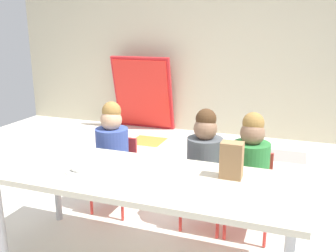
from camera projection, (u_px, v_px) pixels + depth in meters
The scene contains 10 objects.
ground_plane at pixel (164, 215), 3.03m from camera, with size 6.60×5.12×0.02m.
back_wall at pixel (229, 47), 5.03m from camera, with size 6.60×0.10×2.43m, color beige.
craft_table at pixel (143, 183), 2.24m from camera, with size 1.90×0.70×0.62m.
seated_child_near_camera at pixel (113, 147), 2.94m from camera, with size 0.32×0.31×0.92m.
seated_child_middle_seat at pixel (205, 158), 2.70m from camera, with size 0.34×0.34×0.92m.
seated_child_far_right at pixel (251, 164), 2.59m from camera, with size 0.32×0.31×0.92m.
folded_activity_table at pixel (143, 93), 5.42m from camera, with size 0.90×0.29×1.09m.
paper_bag_brown at pixel (232, 160), 2.16m from camera, with size 0.13×0.09×0.22m, color #9E754C.
paper_plate_near_edge at pixel (80, 170), 2.29m from camera, with size 0.18×0.18×0.01m, color white.
donut_powdered_on_plate at pixel (79, 167), 2.28m from camera, with size 0.11×0.11×0.03m, color white.
Camera 1 is at (0.97, -2.55, 1.48)m, focal length 39.34 mm.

